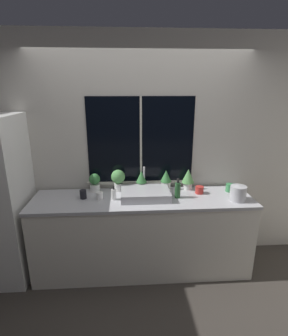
{
  "coord_description": "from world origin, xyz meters",
  "views": [
    {
      "loc": [
        -0.16,
        -2.39,
        2.1
      ],
      "look_at": [
        0.02,
        0.31,
        1.26
      ],
      "focal_mm": 28.0,
      "sensor_mm": 36.0,
      "label": 1
    }
  ],
  "objects_px": {
    "potted_plant_far_right": "(188,178)",
    "mug_black": "(83,194)",
    "mug_green": "(229,188)",
    "bottle_tall": "(178,190)",
    "potted_plant_left": "(118,178)",
    "sink": "(145,194)",
    "potted_plant_far_left": "(95,182)",
    "potted_plant_right": "(166,179)",
    "potted_plant_center": "(141,179)",
    "soap_bottle": "(114,194)",
    "mug_white": "(100,196)",
    "mug_red": "(199,190)",
    "kettle": "(238,193)"
  },
  "relations": [
    {
      "from": "sink",
      "to": "potted_plant_left",
      "type": "bearing_deg",
      "value": 144.04
    },
    {
      "from": "potted_plant_far_right",
      "to": "mug_green",
      "type": "height_order",
      "value": "potted_plant_far_right"
    },
    {
      "from": "potted_plant_left",
      "to": "potted_plant_right",
      "type": "bearing_deg",
      "value": 0.0
    },
    {
      "from": "mug_black",
      "to": "mug_green",
      "type": "relative_size",
      "value": 1.04
    },
    {
      "from": "potted_plant_right",
      "to": "mug_white",
      "type": "bearing_deg",
      "value": -162.03
    },
    {
      "from": "mug_red",
      "to": "mug_white",
      "type": "bearing_deg",
      "value": -174.76
    },
    {
      "from": "potted_plant_center",
      "to": "mug_red",
      "type": "height_order",
      "value": "potted_plant_center"
    },
    {
      "from": "mug_black",
      "to": "mug_white",
      "type": "xyz_separation_m",
      "value": [
        0.18,
        -0.04,
        -0.0
      ]
    },
    {
      "from": "potted_plant_center",
      "to": "mug_black",
      "type": "bearing_deg",
      "value": -162.57
    },
    {
      "from": "potted_plant_left",
      "to": "mug_green",
      "type": "distance_m",
      "value": 1.32
    },
    {
      "from": "soap_bottle",
      "to": "kettle",
      "type": "relative_size",
      "value": 0.84
    },
    {
      "from": "sink",
      "to": "potted_plant_far_left",
      "type": "relative_size",
      "value": 2.47
    },
    {
      "from": "potted_plant_far_right",
      "to": "kettle",
      "type": "bearing_deg",
      "value": -38.45
    },
    {
      "from": "potted_plant_center",
      "to": "soap_bottle",
      "type": "bearing_deg",
      "value": -140.63
    },
    {
      "from": "mug_black",
      "to": "mug_green",
      "type": "xyz_separation_m",
      "value": [
        1.7,
        0.1,
        -0.0
      ]
    },
    {
      "from": "potted_plant_left",
      "to": "mug_black",
      "type": "relative_size",
      "value": 2.65
    },
    {
      "from": "sink",
      "to": "kettle",
      "type": "distance_m",
      "value": 1.01
    },
    {
      "from": "mug_green",
      "to": "bottle_tall",
      "type": "bearing_deg",
      "value": -167.64
    },
    {
      "from": "mug_green",
      "to": "kettle",
      "type": "distance_m",
      "value": 0.27
    },
    {
      "from": "potted_plant_far_right",
      "to": "soap_bottle",
      "type": "bearing_deg",
      "value": -163.61
    },
    {
      "from": "mug_white",
      "to": "mug_red",
      "type": "height_order",
      "value": "mug_white"
    },
    {
      "from": "bottle_tall",
      "to": "mug_black",
      "type": "relative_size",
      "value": 2.29
    },
    {
      "from": "mug_red",
      "to": "potted_plant_far_left",
      "type": "bearing_deg",
      "value": 173.25
    },
    {
      "from": "sink",
      "to": "bottle_tall",
      "type": "relative_size",
      "value": 2.41
    },
    {
      "from": "sink",
      "to": "soap_bottle",
      "type": "xyz_separation_m",
      "value": [
        -0.35,
        -0.04,
        0.02
      ]
    },
    {
      "from": "potted_plant_left",
      "to": "soap_bottle",
      "type": "bearing_deg",
      "value": -99.59
    },
    {
      "from": "mug_red",
      "to": "kettle",
      "type": "distance_m",
      "value": 0.43
    },
    {
      "from": "mug_white",
      "to": "mug_red",
      "type": "relative_size",
      "value": 0.94
    },
    {
      "from": "potted_plant_far_left",
      "to": "kettle",
      "type": "bearing_deg",
      "value": -13.19
    },
    {
      "from": "potted_plant_far_right",
      "to": "mug_green",
      "type": "relative_size",
      "value": 2.66
    },
    {
      "from": "potted_plant_far_right",
      "to": "soap_bottle",
      "type": "height_order",
      "value": "potted_plant_far_right"
    },
    {
      "from": "bottle_tall",
      "to": "soap_bottle",
      "type": "bearing_deg",
      "value": -179.37
    },
    {
      "from": "sink",
      "to": "kettle",
      "type": "bearing_deg",
      "value": -8.49
    },
    {
      "from": "potted_plant_center",
      "to": "mug_black",
      "type": "distance_m",
      "value": 0.69
    },
    {
      "from": "potted_plant_left",
      "to": "mug_black",
      "type": "bearing_deg",
      "value": -151.79
    },
    {
      "from": "potted_plant_far_right",
      "to": "kettle",
      "type": "distance_m",
      "value": 0.6
    },
    {
      "from": "potted_plant_left",
      "to": "kettle",
      "type": "distance_m",
      "value": 1.36
    },
    {
      "from": "potted_plant_far_right",
      "to": "mug_green",
      "type": "bearing_deg",
      "value": -12.95
    },
    {
      "from": "potted_plant_far_left",
      "to": "potted_plant_right",
      "type": "relative_size",
      "value": 0.89
    },
    {
      "from": "sink",
      "to": "potted_plant_left",
      "type": "relative_size",
      "value": 2.08
    },
    {
      "from": "mug_green",
      "to": "mug_red",
      "type": "bearing_deg",
      "value": -174.56
    },
    {
      "from": "potted_plant_center",
      "to": "kettle",
      "type": "bearing_deg",
      "value": -19.76
    },
    {
      "from": "potted_plant_far_left",
      "to": "potted_plant_left",
      "type": "height_order",
      "value": "potted_plant_left"
    },
    {
      "from": "potted_plant_left",
      "to": "potted_plant_center",
      "type": "distance_m",
      "value": 0.27
    },
    {
      "from": "bottle_tall",
      "to": "mug_green",
      "type": "bearing_deg",
      "value": 12.36
    },
    {
      "from": "potted_plant_center",
      "to": "bottle_tall",
      "type": "xyz_separation_m",
      "value": [
        0.39,
        -0.25,
        -0.04
      ]
    },
    {
      "from": "mug_black",
      "to": "mug_green",
      "type": "bearing_deg",
      "value": 3.26
    },
    {
      "from": "potted_plant_far_left",
      "to": "mug_red",
      "type": "bearing_deg",
      "value": -6.75
    },
    {
      "from": "bottle_tall",
      "to": "mug_green",
      "type": "distance_m",
      "value": 0.67
    },
    {
      "from": "potted_plant_far_right",
      "to": "mug_black",
      "type": "distance_m",
      "value": 1.24
    }
  ]
}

